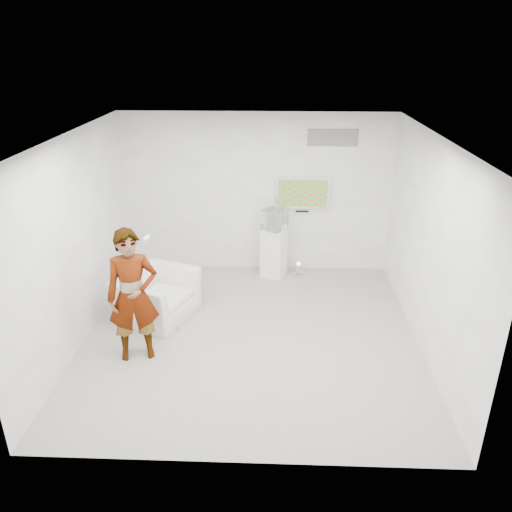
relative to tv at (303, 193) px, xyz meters
name	(u,v)px	position (x,y,z in m)	size (l,w,h in m)	color
room	(250,245)	(-0.85, -2.45, -0.05)	(5.01, 5.01, 3.00)	#A6A098
tv	(303,193)	(0.00, 0.00, 0.00)	(1.00, 0.08, 0.60)	silver
logo_decal	(333,138)	(0.50, 0.04, 1.00)	(0.90, 0.02, 0.30)	slate
person	(133,296)	(-2.42, -3.03, -0.59)	(0.70, 0.46, 1.91)	white
armchair	(157,296)	(-2.38, -1.93, -1.18)	(1.15, 1.01, 0.75)	white
pedestal	(274,252)	(-0.51, -0.29, -1.08)	(0.45, 0.45, 0.93)	white
floor_uplight	(298,269)	(-0.04, -0.33, -1.42)	(0.17, 0.17, 0.27)	silver
vitrine	(274,220)	(-0.51, -0.29, -0.43)	(0.37, 0.37, 0.37)	white
console	(274,224)	(-0.51, -0.29, -0.51)	(0.05, 0.15, 0.21)	white
wii_remote	(146,238)	(-2.22, -2.81, 0.17)	(0.04, 0.15, 0.04)	white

